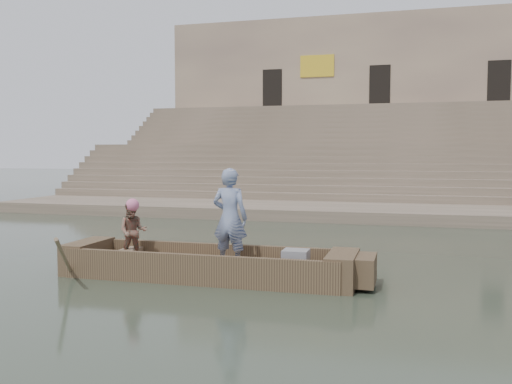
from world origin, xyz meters
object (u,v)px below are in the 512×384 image
at_px(standing_man, 230,218).
at_px(television, 295,261).
at_px(rowing_man, 133,232).
at_px(main_rowboat, 207,272).

height_order(standing_man, television, standing_man).
xyz_separation_m(rowing_man, television, (3.31, -0.15, -0.39)).
relative_size(main_rowboat, standing_man, 2.67).
bearing_deg(television, standing_man, 176.26).
height_order(standing_man, rowing_man, standing_man).
xyz_separation_m(standing_man, television, (1.26, -0.08, -0.73)).
distance_m(main_rowboat, rowing_man, 1.77).
distance_m(main_rowboat, television, 1.73).
bearing_deg(rowing_man, standing_man, -22.61).
bearing_deg(television, main_rowboat, 180.00).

